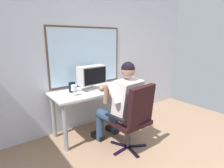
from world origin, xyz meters
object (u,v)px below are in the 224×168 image
Objects in this scene: wine_glass at (74,88)px; book_stack at (119,84)px; crt_monitor at (92,76)px; desk at (96,97)px; desk_speaker at (72,87)px; person_seated at (121,103)px; office_chair at (134,115)px.

wine_glass reaches higher than book_stack.
crt_monitor is 2.97× the size of wine_glass.
desk is 9.08× the size of wine_glass.
book_stack reaches higher than desk.
wine_glass reaches higher than desk_speaker.
person_seated is at bearing -54.93° from desk_speaker.
desk is 3.05× the size of crt_monitor.
desk is at bearing 98.51° from person_seated.
desk_speaker is 0.91× the size of book_stack.
desk_speaker is (0.05, 0.19, -0.03)m from wine_glass.
desk_speaker is at bearing 170.93° from book_stack.
wine_glass is at bearing -105.82° from desk_speaker.
crt_monitor is (-0.16, 0.85, 0.43)m from office_chair.
person_seated is 0.81m from desk_speaker.
crt_monitor is (-0.13, 0.60, 0.32)m from person_seated.
wine_glass is at bearing -160.02° from crt_monitor.
book_stack is (0.38, 0.52, 0.11)m from person_seated.
office_chair reaches higher than book_stack.
person_seated reaches higher than crt_monitor.
crt_monitor reaches higher than desk.
desk_speaker is (-0.46, 0.65, 0.17)m from person_seated.
desk_speaker reaches higher than book_stack.
desk_speaker is (-0.33, 0.05, -0.15)m from crt_monitor.
desk is 0.36m from crt_monitor.
office_chair is at bearing -81.97° from desk.
wine_glass is (-0.54, 0.71, 0.31)m from office_chair.
office_chair is 0.97m from crt_monitor.
wine_glass is at bearing -176.35° from book_stack.
person_seated is at bearing -125.92° from book_stack.
desk_speaker is at bearing 74.18° from wine_glass.
crt_monitor reaches higher than wine_glass.
desk is 0.56m from person_seated.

